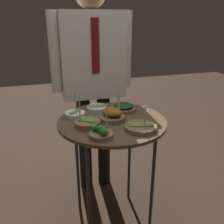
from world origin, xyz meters
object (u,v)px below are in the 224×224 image
Objects in this scene: bowl_asparagus_front_left at (75,114)px; waiter_figure at (92,66)px; bowl_asparagus_front_right at (87,123)px; bowl_asparagus_back_left at (141,127)px; serving_cart at (112,129)px; bowl_asparagus_near_rim at (97,108)px; bowl_spinach_mid_right at (123,107)px; bowl_broccoli_far_rim at (101,132)px; bowl_roast_center at (112,115)px.

waiter_figure is (0.19, 0.33, 0.23)m from bowl_asparagus_front_left.
bowl_asparagus_back_left is at bearing -25.93° from bowl_asparagus_front_right.
waiter_figure is at bearing 73.59° from bowl_asparagus_front_right.
serving_cart is 4.40× the size of bowl_asparagus_back_left.
bowl_asparagus_front_left is at bearing -158.86° from bowl_asparagus_near_rim.
bowl_broccoli_far_rim is at bearing -125.05° from bowl_spinach_mid_right.
bowl_spinach_mid_right is at bearing 49.47° from bowl_roast_center.
bowl_spinach_mid_right is at bearing 88.32° from bowl_asparagus_back_left.
bowl_roast_center is at bearing 121.86° from bowl_asparagus_back_left.
bowl_broccoli_far_rim is at bearing -75.27° from bowl_asparagus_front_right.
bowl_asparagus_front_left is at bearing 150.08° from serving_cart.
bowl_asparagus_near_rim is at bearing 79.53° from bowl_broccoli_far_rim.
bowl_asparagus_front_right reaches higher than bowl_spinach_mid_right.
bowl_asparagus_front_left reaches higher than serving_cart.
bowl_asparagus_front_left is (-0.20, 0.11, 0.08)m from serving_cart.
bowl_asparagus_back_left is at bearing -57.74° from serving_cart.
bowl_roast_center is 0.98× the size of bowl_asparagus_back_left.
bowl_asparagus_near_rim is at bearing 105.68° from bowl_roast_center.
bowl_asparagus_front_left is 1.27× the size of bowl_asparagus_near_rim.
bowl_spinach_mid_right is 0.18m from bowl_roast_center.
bowl_asparagus_front_right is 0.11× the size of waiter_figure.
serving_cart is 0.20m from bowl_spinach_mid_right.
bowl_spinach_mid_right reaches higher than serving_cart.
bowl_roast_center reaches higher than bowl_broccoli_far_rim.
bowl_asparagus_front_left is 0.32m from bowl_broccoli_far_rim.
serving_cart is at bearing -29.92° from bowl_asparagus_front_left.
bowl_broccoli_far_rim is (-0.12, -0.20, 0.09)m from serving_cart.
serving_cart is 4.25× the size of bowl_asparagus_front_right.
bowl_broccoli_far_rim is at bearing -100.47° from bowl_asparagus_near_rim.
serving_cart is 0.18m from bowl_asparagus_front_right.
bowl_roast_center is 0.94× the size of bowl_asparagus_front_right.
bowl_broccoli_far_rim is 0.68m from waiter_figure.
bowl_asparagus_back_left is at bearing 6.38° from bowl_broccoli_far_rim.
bowl_asparagus_front_left is 1.01× the size of bowl_broccoli_far_rim.
bowl_asparagus_front_left is 0.94× the size of bowl_asparagus_front_right.
bowl_spinach_mid_right is 0.10× the size of waiter_figure.
bowl_roast_center is 0.18m from bowl_asparagus_near_rim.
serving_cart is 0.24m from bowl_asparagus_front_left.
bowl_asparagus_back_left is 0.29m from bowl_asparagus_front_right.
bowl_asparagus_back_left is at bearing -42.99° from bowl_asparagus_front_left.
bowl_asparagus_front_left is at bearing -176.29° from bowl_spinach_mid_right.
bowl_asparagus_front_right reaches higher than bowl_asparagus_front_left.
bowl_asparagus_front_left is at bearing 105.00° from bowl_broccoli_far_rim.
serving_cart is at bearing -74.89° from bowl_asparagus_near_rim.
waiter_figure is (-0.01, 0.44, 0.21)m from bowl_roast_center.
bowl_broccoli_far_rim is (-0.22, -0.03, 0.01)m from bowl_asparagus_back_left.
bowl_spinach_mid_right is at bearing 33.16° from bowl_asparagus_front_right.
serving_cart is at bearing 15.70° from bowl_asparagus_front_right.
bowl_broccoli_far_rim is (-0.12, -0.20, -0.01)m from bowl_roast_center.
waiter_figure is (-0.13, 0.31, 0.22)m from bowl_spinach_mid_right.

